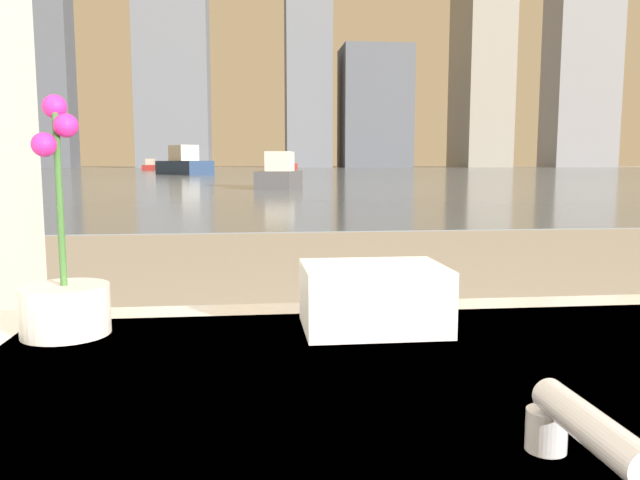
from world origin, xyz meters
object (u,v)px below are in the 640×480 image
faucet_near (577,428)px  towel_stack (373,297)px  potted_orchid (64,292)px  harbor_boat_0 (289,165)px

faucet_near → towel_stack: size_ratio=0.74×
potted_orchid → harbor_boat_0: bearing=86.1°
harbor_boat_0 → faucet_near: bearing=-93.4°
faucet_near → potted_orchid: bearing=137.5°
potted_orchid → towel_stack: (0.56, -0.02, -0.02)m
towel_stack → faucet_near: bearing=-81.3°
faucet_near → harbor_boat_0: bearing=86.6°
faucet_near → harbor_boat_0: (4.80, 80.33, 0.03)m
faucet_near → potted_orchid: potted_orchid is taller
harbor_boat_0 → towel_stack: bearing=-93.5°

